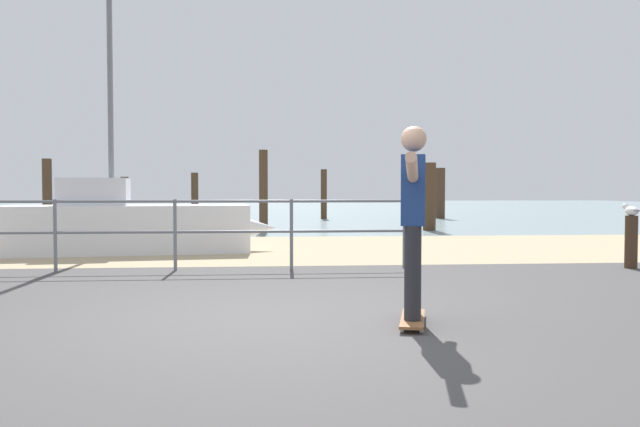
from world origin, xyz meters
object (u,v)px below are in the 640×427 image
(sailboat, at_px, (138,225))
(skateboard, at_px, (413,319))
(bollard_short, at_px, (631,243))
(skateboarder, at_px, (413,210))
(seagull, at_px, (631,210))

(sailboat, height_order, skateboard, sailboat)
(sailboat, height_order, bollard_short, sailboat)
(sailboat, height_order, skateboarder, sailboat)
(skateboard, relative_size, seagull, 1.69)
(sailboat, relative_size, skateboard, 6.68)
(skateboarder, distance_m, bollard_short, 5.52)
(skateboarder, bearing_deg, bollard_short, 40.99)
(sailboat, xyz_separation_m, bollard_short, (7.81, -3.05, -0.12))
(skateboarder, height_order, bollard_short, skateboarder)
(skateboard, bearing_deg, bollard_short, 40.99)
(seagull, bearing_deg, sailboat, 158.77)
(seagull, bearing_deg, skateboard, -138.89)
(sailboat, height_order, seagull, sailboat)
(skateboard, bearing_deg, seagull, 41.11)
(skateboard, height_order, skateboarder, skateboarder)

